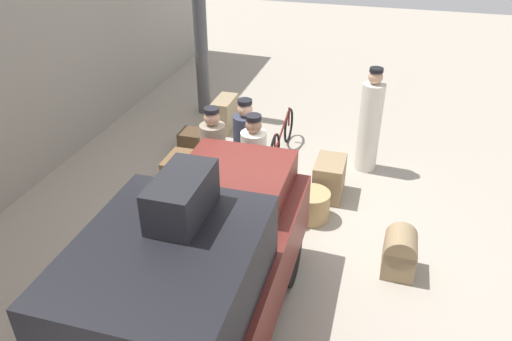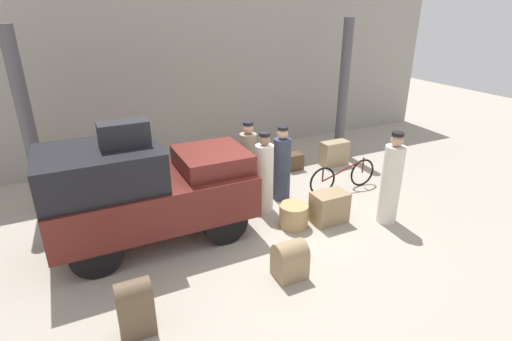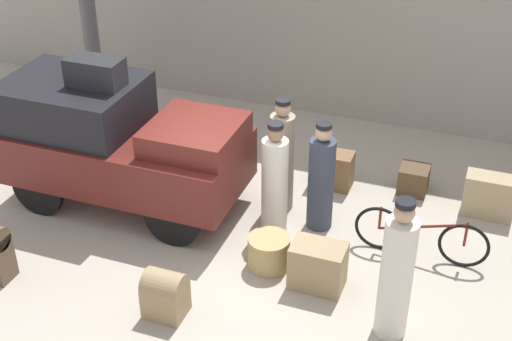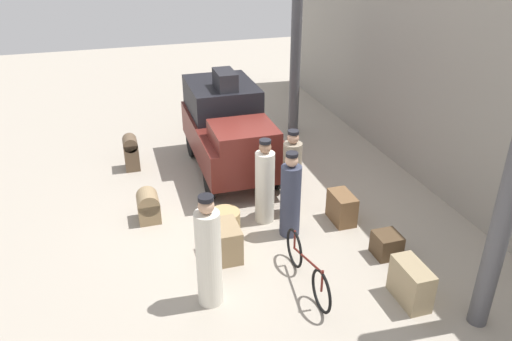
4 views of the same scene
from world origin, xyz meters
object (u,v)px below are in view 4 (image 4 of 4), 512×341
at_px(porter_with_bicycle, 209,255).
at_px(trunk_barrel_dark, 148,206).
at_px(wicker_basket, 225,222).
at_px(trunk_wicker_pale, 342,208).
at_px(bicycle, 307,268).
at_px(trunk_on_truck_roof, 225,80).
at_px(porter_carrying_trunk, 290,198).
at_px(suitcase_black_upright, 131,151).
at_px(trunk_large_brown, 387,245).
at_px(suitcase_small_leather, 226,241).
at_px(porter_standing_middle, 292,177).
at_px(truck, 229,127).
at_px(conductor_in_dark_uniform, 265,185).
at_px(suitcase_tan_flat, 411,283).

bearing_deg(porter_with_bicycle, trunk_barrel_dark, -165.91).
height_order(wicker_basket, trunk_wicker_pale, trunk_wicker_pale).
distance_m(bicycle, trunk_on_truck_roof, 4.86).
bearing_deg(porter_carrying_trunk, suitcase_black_upright, -144.44).
relative_size(suitcase_black_upright, trunk_large_brown, 1.85).
relative_size(trunk_wicker_pale, suitcase_small_leather, 0.94).
relative_size(porter_carrying_trunk, suitcase_black_upright, 2.03).
bearing_deg(porter_with_bicycle, porter_standing_middle, 134.95).
distance_m(suitcase_black_upright, trunk_on_truck_roof, 2.70).
relative_size(truck, porter_with_bicycle, 1.90).
distance_m(conductor_in_dark_uniform, trunk_on_truck_roof, 2.85).
bearing_deg(suitcase_black_upright, suitcase_small_leather, 18.04).
relative_size(truck, suitcase_tan_flat, 4.77).
distance_m(porter_standing_middle, trunk_wicker_pale, 1.10).
relative_size(trunk_wicker_pale, trunk_large_brown, 1.46).
bearing_deg(wicker_basket, suitcase_small_leather, -12.72).
distance_m(conductor_in_dark_uniform, trunk_barrel_dark, 2.23).
bearing_deg(wicker_basket, truck, 164.30).
bearing_deg(conductor_in_dark_uniform, bicycle, 1.33).
bearing_deg(trunk_barrel_dark, porter_standing_middle, 78.40).
distance_m(trunk_barrel_dark, trunk_large_brown, 4.37).
distance_m(trunk_barrel_dark, trunk_on_truck_roof, 3.26).
xyz_separation_m(porter_with_bicycle, trunk_wicker_pale, (-1.47, 2.82, -0.54)).
height_order(bicycle, suitcase_small_leather, bicycle).
bearing_deg(bicycle, trunk_barrel_dark, -140.94).
height_order(trunk_barrel_dark, trunk_on_truck_roof, trunk_on_truck_roof).
height_order(porter_with_bicycle, porter_standing_middle, porter_with_bicycle).
distance_m(porter_standing_middle, suitcase_tan_flat, 3.01).
distance_m(porter_with_bicycle, suitcase_tan_flat, 3.00).
bearing_deg(porter_with_bicycle, suitcase_tan_flat, 73.44).
bearing_deg(trunk_on_truck_roof, suitcase_black_upright, -100.72).
bearing_deg(suitcase_black_upright, trunk_on_truck_roof, 79.28).
xyz_separation_m(porter_with_bicycle, trunk_large_brown, (-0.26, 3.09, -0.62)).
bearing_deg(wicker_basket, trunk_on_truck_roof, 165.46).
distance_m(wicker_basket, suitcase_small_leather, 0.72).
bearing_deg(suitcase_tan_flat, truck, -163.81).
xyz_separation_m(conductor_in_dark_uniform, suitcase_small_leather, (0.91, -0.97, -0.46)).
bearing_deg(porter_with_bicycle, bicycle, 86.78).
distance_m(bicycle, trunk_barrel_dark, 3.39).
relative_size(trunk_barrel_dark, suitcase_tan_flat, 0.85).
bearing_deg(porter_standing_middle, suitcase_tan_flat, 16.19).
xyz_separation_m(trunk_wicker_pale, trunk_on_truck_roof, (-3.01, -1.47, 1.73)).
distance_m(trunk_wicker_pale, trunk_on_truck_roof, 3.77).
bearing_deg(trunk_large_brown, conductor_in_dark_uniform, -135.36).
relative_size(truck, trunk_large_brown, 7.95).
bearing_deg(suitcase_black_upright, wicker_basket, 24.08).
height_order(wicker_basket, suitcase_black_upright, suitcase_black_upright).
relative_size(trunk_wicker_pale, trunk_barrel_dark, 1.03).
distance_m(bicycle, trunk_wicker_pale, 2.04).
xyz_separation_m(wicker_basket, conductor_in_dark_uniform, (-0.21, 0.81, 0.54)).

